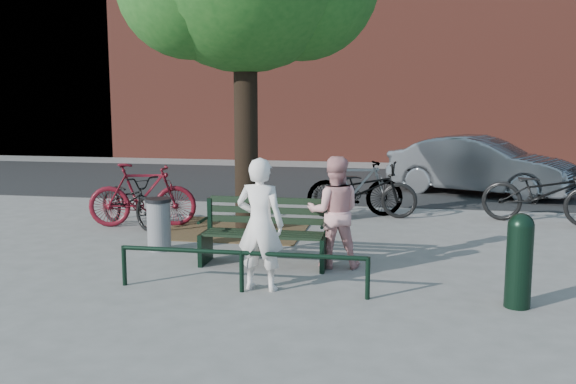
% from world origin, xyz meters
% --- Properties ---
extents(ground, '(90.00, 90.00, 0.00)m').
position_xyz_m(ground, '(0.00, 0.00, 0.00)').
color(ground, gray).
rests_on(ground, ground).
extents(dirt_pit, '(2.40, 2.00, 0.02)m').
position_xyz_m(dirt_pit, '(-1.00, 2.20, 0.01)').
color(dirt_pit, brown).
rests_on(dirt_pit, ground).
extents(road, '(40.00, 7.00, 0.01)m').
position_xyz_m(road, '(0.00, 8.50, 0.01)').
color(road, black).
rests_on(road, ground).
extents(park_bench, '(1.74, 0.54, 0.97)m').
position_xyz_m(park_bench, '(-0.00, 0.08, 0.48)').
color(park_bench, black).
rests_on(park_bench, ground).
extents(guard_railing, '(3.06, 0.06, 0.51)m').
position_xyz_m(guard_railing, '(0.00, -1.20, 0.40)').
color(guard_railing, black).
rests_on(guard_railing, ground).
extents(person_left, '(0.63, 0.45, 1.61)m').
position_xyz_m(person_left, '(0.20, -1.05, 0.80)').
color(person_left, white).
rests_on(person_left, ground).
extents(person_right, '(0.81, 0.67, 1.53)m').
position_xyz_m(person_right, '(0.95, 0.15, 0.76)').
color(person_right, pink).
rests_on(person_right, ground).
extents(bollard, '(0.28, 0.28, 1.06)m').
position_xyz_m(bollard, '(3.16, -1.17, 0.57)').
color(bollard, black).
rests_on(bollard, ground).
extents(litter_bin, '(0.39, 0.39, 0.80)m').
position_xyz_m(litter_bin, '(-1.77, 0.60, 0.40)').
color(litter_bin, gray).
rests_on(litter_bin, ground).
extents(bicycle_a, '(1.82, 1.52, 0.93)m').
position_xyz_m(bicycle_a, '(-2.98, 2.20, 0.47)').
color(bicycle_a, black).
rests_on(bicycle_a, ground).
extents(bicycle_b, '(1.98, 0.98, 1.14)m').
position_xyz_m(bicycle_b, '(-2.72, 2.20, 0.57)').
color(bicycle_b, '#550C16').
rests_on(bicycle_b, ground).
extents(bicycle_c, '(2.09, 0.91, 1.07)m').
position_xyz_m(bicycle_c, '(1.11, 3.93, 0.53)').
color(bicycle_c, black).
rests_on(bicycle_c, ground).
extents(bicycle_d, '(1.94, 0.99, 1.12)m').
position_xyz_m(bicycle_d, '(0.94, 3.86, 0.56)').
color(bicycle_d, gray).
rests_on(bicycle_d, ground).
extents(bicycle_e, '(2.30, 1.38, 1.14)m').
position_xyz_m(bicycle_e, '(4.36, 3.79, 0.57)').
color(bicycle_e, black).
rests_on(bicycle_e, ground).
extents(parked_car, '(4.42, 3.03, 1.38)m').
position_xyz_m(parked_car, '(3.59, 7.13, 0.69)').
color(parked_car, slate).
rests_on(parked_car, ground).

